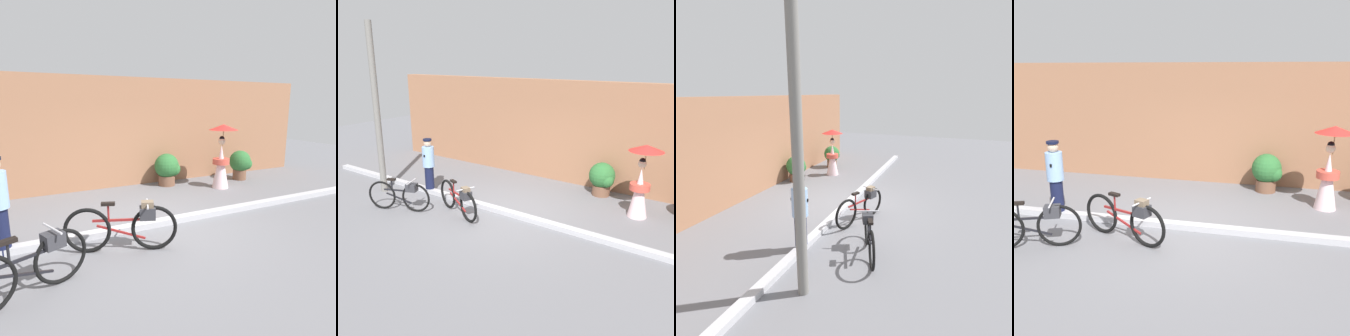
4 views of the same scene
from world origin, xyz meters
TOP-DOWN VIEW (x-y plane):
  - ground_plane at (0.00, 0.00)m, footprint 30.00×30.00m
  - building_wall at (0.00, 3.38)m, footprint 14.00×0.40m
  - sidewalk_curb at (0.00, 0.00)m, footprint 14.00×0.20m
  - bicycle_near_officer at (-0.80, -0.73)m, footprint 1.78×0.73m
  - bicycle_far_side at (-2.25, -1.37)m, footprint 1.61×0.73m
  - person_officer at (-2.65, 0.03)m, footprint 0.34×0.38m
  - person_with_parasol at (2.93, 1.79)m, footprint 0.83×0.83m
  - potted_plant_by_door at (1.62, 2.71)m, footprint 0.76×0.74m
  - potted_plant_small at (4.09, 2.33)m, footprint 0.71×0.69m
  - utility_pole at (-3.84, -0.70)m, footprint 0.18×0.18m

SIDE VIEW (x-z plane):
  - ground_plane at x=0.00m, z-range 0.00..0.00m
  - sidewalk_curb at x=0.00m, z-range 0.00..0.12m
  - bicycle_far_side at x=-2.25m, z-range 0.00..0.86m
  - bicycle_near_officer at x=-0.80m, z-range 0.02..0.87m
  - potted_plant_by_door at x=1.62m, z-range 0.04..1.01m
  - potted_plant_small at x=4.09m, z-range 0.06..1.01m
  - person_officer at x=-2.65m, z-range 0.05..1.67m
  - person_with_parasol at x=2.93m, z-range 0.02..1.88m
  - building_wall at x=0.00m, z-range 0.00..3.19m
  - utility_pole at x=-3.84m, z-range 0.00..4.80m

